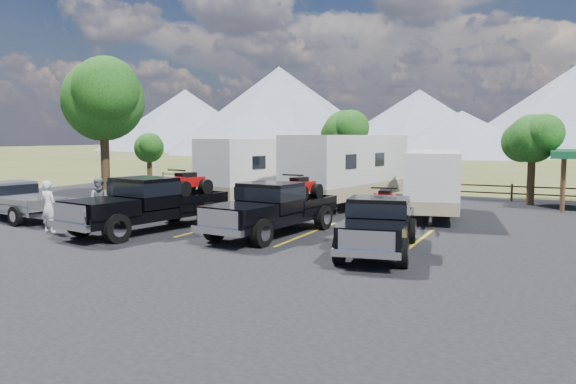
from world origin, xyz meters
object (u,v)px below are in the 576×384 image
at_px(trailer_left, 266,170).
at_px(trailer_right, 433,183).
at_px(tree_big_nw, 103,100).
at_px(pickup_silver, 13,200).
at_px(trailer_center, 348,170).
at_px(person_a, 49,206).
at_px(rig_right, 379,222).
at_px(person_b, 100,202).
at_px(rig_left, 150,202).
at_px(rig_center, 274,207).

relative_size(trailer_left, trailer_right, 1.18).
xyz_separation_m(tree_big_nw, pickup_silver, (1.76, -7.35, -4.69)).
height_order(trailer_left, trailer_center, trailer_center).
bearing_deg(pickup_silver, person_a, 77.81).
distance_m(trailer_center, trailer_right, 4.73).
relative_size(rig_right, person_b, 3.09).
bearing_deg(tree_big_nw, pickup_silver, -76.57).
bearing_deg(person_a, person_b, -106.39).
relative_size(trailer_center, person_b, 5.44).
height_order(rig_left, trailer_right, trailer_right).
distance_m(rig_center, person_b, 7.27).
height_order(pickup_silver, person_b, person_b).
height_order(rig_right, person_b, person_b).
bearing_deg(trailer_center, rig_center, -78.82).
relative_size(trailer_left, pickup_silver, 1.74).
distance_m(rig_left, rig_center, 4.80).
bearing_deg(pickup_silver, trailer_left, 153.18).
bearing_deg(trailer_center, pickup_silver, -128.83).
bearing_deg(tree_big_nw, rig_right, -21.63).
distance_m(rig_left, person_b, 2.55).
xyz_separation_m(rig_center, rig_right, (4.35, -1.37, -0.10)).
height_order(tree_big_nw, person_a, tree_big_nw).
xyz_separation_m(rig_right, person_b, (-11.51, 0.13, 0.04)).
xyz_separation_m(rig_left, person_b, (-2.55, 0.04, -0.13)).
relative_size(rig_center, trailer_center, 0.63).
distance_m(tree_big_nw, rig_center, 15.33).
bearing_deg(tree_big_nw, person_a, -57.51).
xyz_separation_m(tree_big_nw, trailer_left, (8.91, 2.35, -3.74)).
bearing_deg(trailer_left, pickup_silver, -113.19).
relative_size(tree_big_nw, trailer_left, 0.79).
relative_size(trailer_center, pickup_silver, 1.83).
relative_size(rig_center, person_a, 3.40).
relative_size(rig_left, person_a, 3.65).
bearing_deg(rig_left, trailer_right, 54.01).
relative_size(rig_right, trailer_center, 0.57).
distance_m(rig_center, rig_right, 4.56).
relative_size(tree_big_nw, rig_left, 1.10).
bearing_deg(person_b, tree_big_nw, 97.17).
xyz_separation_m(rig_left, trailer_left, (0.04, 9.34, 0.72)).
bearing_deg(trailer_left, person_a, -92.77).
height_order(rig_center, pickup_silver, rig_center).
bearing_deg(pickup_silver, rig_center, 107.61).
xyz_separation_m(rig_center, trailer_center, (-0.21, 8.51, 0.87)).
bearing_deg(person_b, rig_left, -36.08).
distance_m(rig_left, person_a, 3.73).
xyz_separation_m(trailer_center, person_b, (-6.96, -9.76, -0.94)).
bearing_deg(trailer_center, person_b, -115.72).
xyz_separation_m(tree_big_nw, rig_center, (13.49, -5.70, -4.53)).
xyz_separation_m(rig_left, pickup_silver, (-7.12, -0.37, -0.23)).
height_order(tree_big_nw, rig_left, tree_big_nw).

